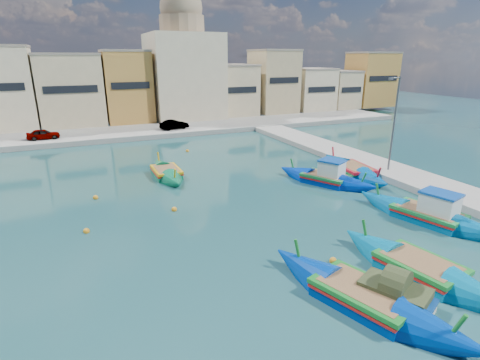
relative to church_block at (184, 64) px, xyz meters
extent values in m
plane|color=#15413F|center=(-10.00, -40.00, -8.41)|extent=(160.00, 160.00, 0.00)
cube|color=gray|center=(8.00, -40.00, -8.16)|extent=(4.00, 70.00, 0.50)
cube|color=gray|center=(-10.00, -8.00, -8.11)|extent=(80.00, 8.00, 0.60)
cube|color=#C5B288|center=(-15.74, -0.28, -3.31)|extent=(7.88, 7.44, 8.99)
cube|color=gray|center=(-15.74, -0.28, 1.33)|extent=(8.04, 7.59, 0.30)
cube|color=black|center=(-15.74, -4.05, -2.86)|extent=(6.30, 0.10, 0.90)
cube|color=#C48B3D|center=(-8.46, -0.93, -3.09)|extent=(6.17, 6.13, 9.43)
cube|color=gray|center=(-8.46, -0.93, 1.77)|extent=(6.29, 6.26, 0.30)
cube|color=black|center=(-8.46, -4.05, -2.62)|extent=(4.93, 0.10, 0.90)
cube|color=tan|center=(-0.95, -0.15, -4.78)|extent=(7.31, 7.69, 6.05)
cube|color=gray|center=(-0.95, -0.15, -1.60)|extent=(7.46, 7.85, 0.30)
cube|color=black|center=(-0.95, -4.05, -4.48)|extent=(5.85, 0.10, 0.90)
cube|color=#C5B288|center=(7.02, -0.35, -4.10)|extent=(7.54, 7.30, 7.41)
cube|color=gray|center=(7.02, -0.35, -0.25)|extent=(7.69, 7.45, 0.30)
cube|color=black|center=(7.02, -4.05, -3.73)|extent=(6.03, 0.10, 0.90)
cube|color=tan|center=(14.93, -0.51, -2.99)|extent=(6.36, 6.97, 9.63)
cube|color=gray|center=(14.93, -0.51, 1.98)|extent=(6.48, 7.11, 0.30)
cube|color=black|center=(14.93, -4.05, -2.51)|extent=(5.09, 0.10, 0.90)
cube|color=beige|center=(22.15, -0.65, -4.48)|extent=(6.63, 6.70, 6.65)
cube|color=gray|center=(22.15, -0.65, -1.01)|extent=(6.76, 6.83, 0.30)
cube|color=black|center=(22.15, -4.05, -4.15)|extent=(5.30, 0.10, 0.90)
cube|color=#C5B288|center=(28.26, -0.25, -4.71)|extent=(5.08, 7.51, 6.20)
cube|color=gray|center=(28.26, -0.25, -1.45)|extent=(5.18, 7.66, 0.30)
cube|color=black|center=(28.26, -4.05, -4.40)|extent=(4.06, 0.10, 0.90)
cube|color=#C48B3D|center=(35.15, -1.00, -3.14)|extent=(7.79, 6.00, 9.33)
cube|color=gray|center=(35.15, -1.00, 1.67)|extent=(7.95, 6.12, 0.30)
cube|color=black|center=(35.15, -4.05, -2.68)|extent=(6.23, 0.10, 0.90)
cube|color=beige|center=(0.00, 0.00, -1.81)|extent=(10.00, 10.00, 12.00)
cylinder|color=#9E8466|center=(0.00, 0.00, 5.39)|extent=(6.40, 6.40, 2.40)
sphere|color=#9E8466|center=(0.00, 0.00, 7.58)|extent=(6.00, 6.00, 6.00)
cylinder|color=#595B60|center=(7.50, -34.00, -4.41)|extent=(0.16, 0.16, 8.00)
cylinder|color=#595B60|center=(7.10, -34.00, -0.51)|extent=(1.00, 0.10, 0.10)
cube|color=#595B60|center=(6.60, -34.00, -0.56)|extent=(0.35, 0.15, 0.18)
imported|color=#4C1919|center=(-19.24, -9.50, -7.23)|extent=(3.44, 1.49, 1.15)
imported|color=#4C1919|center=(-4.28, -9.50, -7.21)|extent=(3.81, 1.99, 1.20)
cube|color=#00609D|center=(2.82, -41.95, -8.20)|extent=(2.98, 4.14, 1.04)
cone|color=#00609D|center=(2.02, -38.97, -8.15)|extent=(2.90, 3.84, 2.67)
cube|color=#1A8538|center=(2.82, -41.95, -7.76)|extent=(3.11, 4.36, 0.19)
cube|color=red|center=(2.82, -41.95, -7.95)|extent=(3.10, 4.23, 0.10)
cube|color=olive|center=(2.82, -41.95, -7.68)|extent=(2.59, 3.73, 0.06)
cylinder|color=#1A8538|center=(1.94, -38.68, -7.47)|extent=(0.27, 0.51, 1.14)
cube|color=white|center=(2.96, -42.47, -7.10)|extent=(1.90, 2.21, 1.15)
cube|color=#0F47A5|center=(2.96, -42.47, -6.47)|extent=(2.02, 2.36, 0.13)
cube|color=#002FAB|center=(1.47, -33.59, -8.20)|extent=(3.33, 3.86, 1.03)
cone|color=#002FAB|center=(0.23, -31.17, -8.15)|extent=(3.22, 3.66, 2.57)
cone|color=#002FAB|center=(2.71, -36.00, -8.15)|extent=(3.22, 3.66, 2.57)
cube|color=#187836|center=(1.47, -33.59, -7.77)|extent=(3.48, 4.06, 0.19)
cube|color=red|center=(1.47, -33.59, -7.96)|extent=(3.45, 3.96, 0.10)
cube|color=olive|center=(1.47, -33.59, -7.69)|extent=(2.92, 3.45, 0.06)
cylinder|color=#187836|center=(0.11, -30.93, -7.48)|extent=(0.35, 0.50, 1.12)
cylinder|color=#187836|center=(2.83, -36.24, -7.48)|extent=(0.35, 0.50, 1.12)
cube|color=white|center=(1.69, -34.01, -7.12)|extent=(2.04, 2.14, 1.13)
cube|color=#0F47A5|center=(1.69, -34.01, -6.49)|extent=(2.17, 2.29, 0.12)
cube|color=#005099|center=(5.00, -32.62, -8.19)|extent=(2.69, 3.93, 1.11)
cone|color=#005099|center=(5.40, -29.61, -8.13)|extent=(2.65, 3.66, 2.80)
cone|color=#005099|center=(4.60, -35.62, -8.13)|extent=(2.65, 3.66, 2.80)
cube|color=red|center=(5.00, -32.62, -7.72)|extent=(2.80, 4.14, 0.20)
cube|color=#197F33|center=(5.00, -32.62, -7.92)|extent=(2.81, 4.01, 0.11)
cube|color=olive|center=(5.00, -32.62, -7.63)|extent=(2.32, 3.56, 0.07)
cylinder|color=red|center=(5.44, -29.31, -7.41)|extent=(0.22, 0.54, 1.21)
cylinder|color=red|center=(4.56, -35.92, -7.41)|extent=(0.22, 0.54, 1.21)
cube|color=#0A7047|center=(-9.45, -26.79, -8.21)|extent=(2.01, 3.02, 0.99)
cone|color=#0A7047|center=(-9.46, -24.31, -8.16)|extent=(2.01, 2.83, 2.45)
cone|color=#0A7047|center=(-9.43, -29.28, -8.16)|extent=(2.01, 2.83, 2.45)
cube|color=gold|center=(-9.45, -26.79, -7.79)|extent=(2.09, 3.18, 0.18)
cube|color=red|center=(-9.45, -26.79, -7.97)|extent=(2.11, 3.07, 0.10)
cube|color=olive|center=(-9.45, -26.79, -7.71)|extent=(1.71, 2.74, 0.06)
cylinder|color=gold|center=(-9.47, -24.06, -7.51)|extent=(0.14, 0.47, 1.08)
cylinder|color=gold|center=(-9.43, -29.53, -7.51)|extent=(0.14, 0.47, 1.08)
cube|color=#00349F|center=(-6.26, -46.65, -8.19)|extent=(3.22, 4.19, 1.09)
cone|color=#00349F|center=(-7.21, -43.74, -8.14)|extent=(3.13, 3.92, 2.75)
cone|color=#00349F|center=(-5.30, -49.55, -8.14)|extent=(3.13, 3.92, 2.75)
cube|color=#187C27|center=(-6.26, -46.65, -7.74)|extent=(3.36, 4.41, 0.20)
cube|color=red|center=(-6.26, -46.65, -7.93)|extent=(3.34, 4.29, 0.11)
cube|color=olive|center=(-6.26, -46.65, -7.65)|extent=(2.80, 3.77, 0.07)
cylinder|color=#187C27|center=(-7.31, -43.45, -7.43)|extent=(0.30, 0.54, 1.18)
cylinder|color=#187C27|center=(-5.20, -49.84, -7.43)|extent=(0.30, 0.54, 1.18)
cube|color=#006E9D|center=(-2.49, -46.05, -8.19)|extent=(2.75, 3.71, 1.10)
cone|color=#006E9D|center=(-2.98, -43.30, -8.13)|extent=(2.71, 3.49, 2.72)
cube|color=#19802A|center=(-2.49, -46.05, -7.73)|extent=(2.87, 3.91, 0.20)
cube|color=red|center=(-2.49, -46.05, -7.93)|extent=(2.87, 3.79, 0.11)
cube|color=olive|center=(-2.49, -46.05, -7.64)|extent=(2.37, 3.35, 0.07)
cylinder|color=#19802A|center=(-3.03, -43.03, -7.42)|extent=(0.24, 0.54, 1.19)
cube|color=beige|center=(-5.21, -47.20, -8.25)|extent=(2.59, 3.23, 0.71)
cube|color=#0F47A5|center=(-5.21, -47.20, -7.92)|extent=(2.68, 3.33, 0.12)
cube|color=#2D381E|center=(-5.21, -47.20, -7.64)|extent=(2.41, 2.92, 0.36)
cylinder|color=#2D381E|center=(-5.21, -47.20, -7.47)|extent=(1.62, 2.55, 0.61)
sphere|color=orange|center=(-16.05, -35.22, -8.33)|extent=(0.36, 0.36, 0.36)
sphere|color=orange|center=(-10.72, -34.16, -8.33)|extent=(0.36, 0.36, 0.36)
sphere|color=orange|center=(-5.47, -19.31, -8.33)|extent=(0.36, 0.36, 0.36)
sphere|color=orange|center=(-15.20, -29.85, -8.33)|extent=(0.36, 0.36, 0.36)
sphere|color=orange|center=(2.23, -38.89, -8.33)|extent=(0.36, 0.36, 0.36)
sphere|color=orange|center=(-5.32, -43.52, -8.33)|extent=(0.36, 0.36, 0.36)
camera|label=1|loc=(-15.89, -56.22, 1.06)|focal=28.00mm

